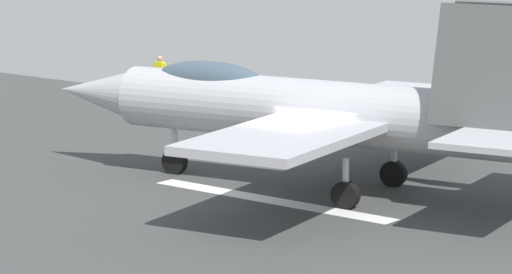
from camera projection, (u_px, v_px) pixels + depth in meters
ground_plane at (292, 205)px, 37.44m from camera, size 400.00×400.00×0.00m
runway_strip at (292, 204)px, 37.43m from camera, size 240.00×26.00×0.02m
fighter_jet at (316, 109)px, 38.73m from camera, size 16.85×13.65×5.57m
crew_person at (160, 75)px, 57.43m from camera, size 0.70×0.36×1.61m
marker_cone_mid at (317, 112)px, 51.21m from camera, size 0.44×0.44×0.55m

